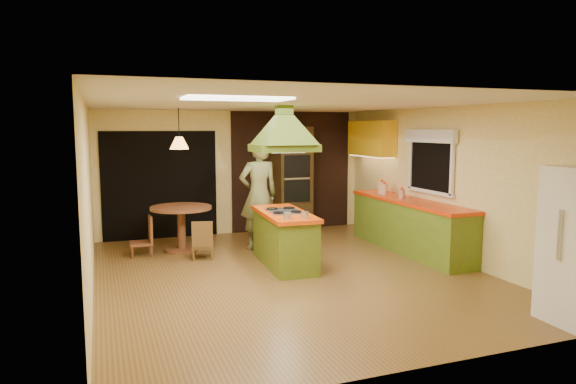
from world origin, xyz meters
name	(u,v)px	position (x,y,z in m)	size (l,w,h in m)	color
ground	(290,274)	(0.00, 0.00, 0.00)	(6.50, 6.50, 0.00)	brown
room_walls	(290,190)	(0.00, 0.00, 1.25)	(5.50, 6.50, 6.50)	#FFF6B6
ceiling_plane	(290,104)	(0.00, 0.00, 2.50)	(6.50, 6.50, 0.00)	silver
brick_panel	(292,171)	(1.25, 3.23, 1.25)	(2.64, 0.03, 2.50)	#381E14
nook_opening	(160,185)	(-1.50, 3.23, 1.05)	(2.20, 0.03, 2.10)	black
right_counter	(409,225)	(2.45, 0.60, 0.46)	(0.62, 3.05, 0.92)	olive
upper_cabinets	(371,138)	(2.57, 2.20, 1.95)	(0.34, 1.40, 0.70)	yellow
window_right	(430,151)	(2.70, 0.40, 1.77)	(0.12, 1.35, 1.06)	black
fluor_panel	(237,99)	(-1.10, -1.20, 2.48)	(1.20, 0.60, 0.03)	white
kitchen_island	(284,238)	(0.08, 0.49, 0.43)	(0.79, 1.74, 0.87)	#60721C
range_hood	(284,122)	(0.08, 0.49, 2.25)	(0.97, 0.71, 0.79)	#4F6719
man	(259,195)	(0.03, 1.69, 0.98)	(0.72, 0.47, 1.96)	brown
wall_oven	(292,180)	(1.14, 2.95, 1.09)	(0.75, 0.64, 2.18)	#443115
dining_table	(181,220)	(-1.29, 2.01, 0.56)	(1.06, 1.06, 0.80)	brown
chair_left	(141,236)	(-1.99, 1.91, 0.34)	(0.37, 0.37, 0.68)	brown
chair_near	(203,239)	(-1.04, 1.36, 0.32)	(0.36, 0.36, 0.65)	brown
pendant_lamp	(179,143)	(-1.29, 2.01, 1.90)	(0.33, 0.33, 0.21)	#FF9E3F
canister_large	(382,188)	(2.40, 1.47, 1.03)	(0.15, 0.15, 0.23)	beige
canister_medium	(384,189)	(2.40, 1.38, 1.02)	(0.14, 0.14, 0.20)	#FFEDCD
canister_small	(402,194)	(2.40, 0.78, 1.00)	(0.11, 0.11, 0.15)	beige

